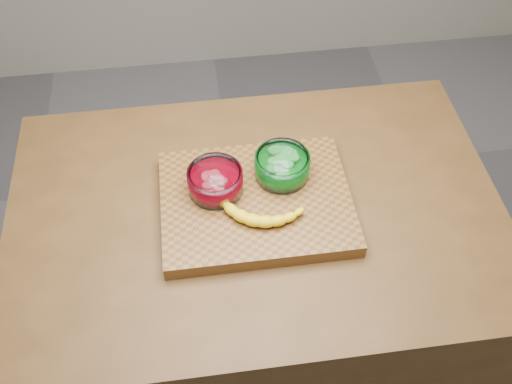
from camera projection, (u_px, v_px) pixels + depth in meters
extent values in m
plane|color=slate|center=(256.00, 358.00, 2.08)|extent=(3.50, 3.50, 0.00)
cube|color=#503318|center=(256.00, 298.00, 1.73)|extent=(1.20, 0.80, 0.90)
cube|color=brown|center=(256.00, 203.00, 1.36)|extent=(0.45, 0.35, 0.04)
cylinder|color=white|center=(215.00, 181.00, 1.34)|extent=(0.13, 0.13, 0.06)
cylinder|color=#AE0015|center=(216.00, 183.00, 1.35)|extent=(0.11, 0.11, 0.03)
cylinder|color=#DC4556|center=(215.00, 176.00, 1.33)|extent=(0.10, 0.10, 0.02)
cylinder|color=white|center=(282.00, 166.00, 1.37)|extent=(0.13, 0.13, 0.06)
cylinder|color=#0F8E1D|center=(282.00, 168.00, 1.38)|extent=(0.11, 0.11, 0.04)
cylinder|color=#67DB68|center=(282.00, 161.00, 1.36)|extent=(0.10, 0.10, 0.02)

